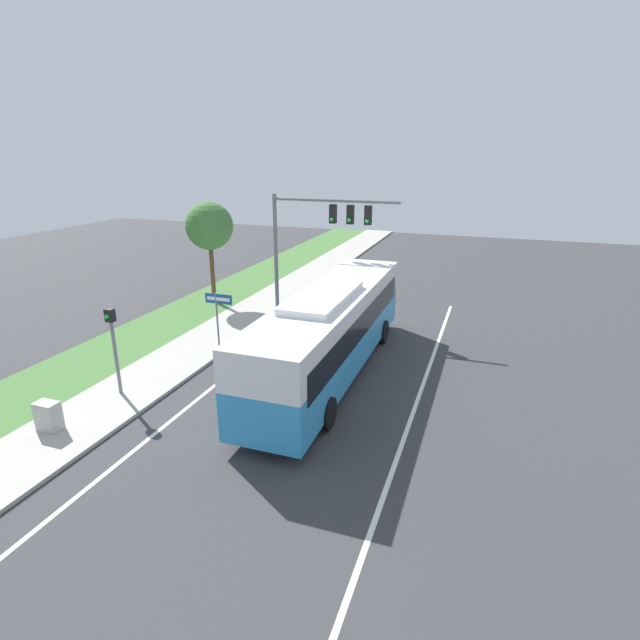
# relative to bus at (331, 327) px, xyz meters

# --- Properties ---
(ground_plane) EXTENTS (80.00, 80.00, 0.00)m
(ground_plane) POSITION_rel_bus_xyz_m (-0.07, -4.48, -1.89)
(ground_plane) COLOR #38383A
(sidewalk) EXTENTS (2.80, 80.00, 0.12)m
(sidewalk) POSITION_rel_bus_xyz_m (-6.27, -4.48, -1.83)
(sidewalk) COLOR #ADA89E
(sidewalk) RESTS_ON ground_plane
(grass_verge) EXTENTS (3.60, 80.00, 0.10)m
(grass_verge) POSITION_rel_bus_xyz_m (-9.47, -4.48, -1.84)
(grass_verge) COLOR #477538
(grass_verge) RESTS_ON ground_plane
(lane_divider_near) EXTENTS (0.14, 30.00, 0.01)m
(lane_divider_near) POSITION_rel_bus_xyz_m (-3.67, -4.48, -1.88)
(lane_divider_near) COLOR silver
(lane_divider_near) RESTS_ON ground_plane
(lane_divider_far) EXTENTS (0.14, 30.00, 0.01)m
(lane_divider_far) POSITION_rel_bus_xyz_m (3.53, -4.48, -1.88)
(lane_divider_far) COLOR silver
(lane_divider_far) RESTS_ON ground_plane
(bus) EXTENTS (2.65, 12.48, 3.43)m
(bus) POSITION_rel_bus_xyz_m (0.00, 0.00, 0.00)
(bus) COLOR #3393D1
(bus) RESTS_ON ground_plane
(signal_gantry) EXTENTS (6.41, 0.41, 6.15)m
(signal_gantry) POSITION_rel_bus_xyz_m (-2.87, 6.43, 2.65)
(signal_gantry) COLOR slate
(signal_gantry) RESTS_ON ground_plane
(pedestrian_signal) EXTENTS (0.28, 0.34, 3.21)m
(pedestrian_signal) POSITION_rel_bus_xyz_m (-6.33, -4.25, 0.29)
(pedestrian_signal) COLOR slate
(pedestrian_signal) RESTS_ON ground_plane
(street_sign) EXTENTS (1.26, 0.08, 2.54)m
(street_sign) POSITION_rel_bus_xyz_m (-5.26, 0.73, -0.10)
(street_sign) COLOR slate
(street_sign) RESTS_ON ground_plane
(utility_cabinet) EXTENTS (0.71, 0.45, 0.91)m
(utility_cabinet) POSITION_rel_bus_xyz_m (-6.68, -6.94, -1.31)
(utility_cabinet) COLOR #A8A8A3
(utility_cabinet) RESTS_ON sidewalk
(roadside_tree) EXTENTS (2.55, 2.55, 5.52)m
(roadside_tree) POSITION_rel_bus_xyz_m (-9.06, 6.61, 2.43)
(roadside_tree) COLOR brown
(roadside_tree) RESTS_ON grass_verge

